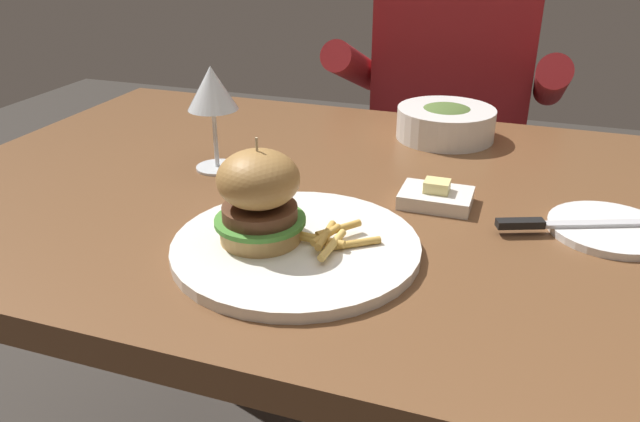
% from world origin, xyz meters
% --- Properties ---
extents(dining_table, '(1.38, 0.84, 0.74)m').
position_xyz_m(dining_table, '(0.00, 0.00, 0.65)').
color(dining_table, brown).
rests_on(dining_table, ground).
extents(main_plate, '(0.30, 0.30, 0.01)m').
position_xyz_m(main_plate, '(-0.06, -0.20, 0.75)').
color(main_plate, white).
rests_on(main_plate, dining_table).
extents(burger_sandwich, '(0.11, 0.11, 0.13)m').
position_xyz_m(burger_sandwich, '(-0.10, -0.21, 0.81)').
color(burger_sandwich, tan).
rests_on(burger_sandwich, main_plate).
extents(fries_pile, '(0.11, 0.10, 0.02)m').
position_xyz_m(fries_pile, '(-0.02, -0.19, 0.76)').
color(fries_pile, gold).
rests_on(fries_pile, main_plate).
extents(wine_glass, '(0.08, 0.08, 0.16)m').
position_xyz_m(wine_glass, '(-0.28, 0.02, 0.86)').
color(wine_glass, silver).
rests_on(wine_glass, dining_table).
extents(bread_plate, '(0.15, 0.15, 0.01)m').
position_xyz_m(bread_plate, '(0.30, -0.02, 0.74)').
color(bread_plate, white).
rests_on(bread_plate, dining_table).
extents(table_knife, '(0.22, 0.10, 0.01)m').
position_xyz_m(table_knife, '(0.25, -0.04, 0.75)').
color(table_knife, silver).
rests_on(table_knife, bread_plate).
extents(butter_dish, '(0.10, 0.07, 0.04)m').
position_xyz_m(butter_dish, '(0.08, -0.01, 0.75)').
color(butter_dish, white).
rests_on(butter_dish, dining_table).
extents(soup_bowl, '(0.17, 0.17, 0.06)m').
position_xyz_m(soup_bowl, '(0.04, 0.29, 0.77)').
color(soup_bowl, white).
rests_on(soup_bowl, dining_table).
extents(diner_person, '(0.51, 0.36, 1.18)m').
position_xyz_m(diner_person, '(-0.00, 0.70, 0.56)').
color(diner_person, '#282833').
rests_on(diner_person, ground).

